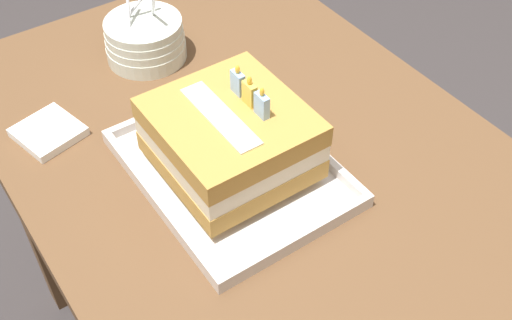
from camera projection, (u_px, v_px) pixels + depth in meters
name	position (u px, v px, depth m)	size (l,w,h in m)	color
dining_table	(279.00, 222.00, 1.06)	(1.19, 0.71, 0.77)	brown
foil_tray	(232.00, 170.00, 0.98)	(0.35, 0.27, 0.02)	silver
birthday_cake	(230.00, 138.00, 0.93)	(0.21, 0.20, 0.15)	#BB893D
bowl_stack	(145.00, 39.00, 1.17)	(0.15, 0.15, 0.14)	silver
napkin_pile	(48.00, 132.00, 1.04)	(0.11, 0.11, 0.01)	white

